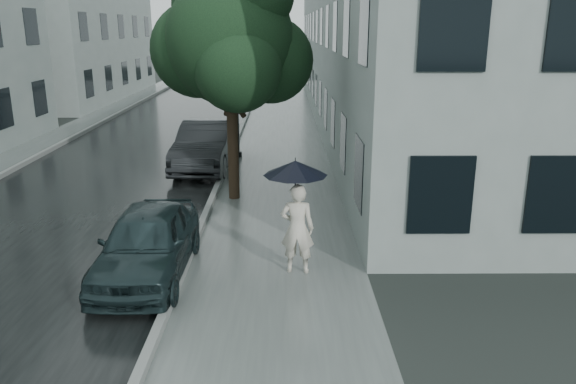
{
  "coord_description": "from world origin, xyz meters",
  "views": [
    {
      "loc": [
        0.39,
        -8.46,
        4.61
      ],
      "look_at": [
        0.48,
        2.72,
        1.3
      ],
      "focal_mm": 35.0,
      "sensor_mm": 36.0,
      "label": 1
    }
  ],
  "objects_px": {
    "pedestrian": "(297,229)",
    "lamp_post": "(232,70)",
    "street_tree": "(230,38)",
    "car_far": "(207,145)",
    "car_near": "(148,242)"
  },
  "relations": [
    {
      "from": "street_tree",
      "to": "car_near",
      "type": "bearing_deg",
      "value": -103.13
    },
    {
      "from": "car_far",
      "to": "pedestrian",
      "type": "bearing_deg",
      "value": -68.47
    },
    {
      "from": "car_far",
      "to": "car_near",
      "type": "bearing_deg",
      "value": -87.19
    },
    {
      "from": "street_tree",
      "to": "car_near",
      "type": "xyz_separation_m",
      "value": [
        -1.21,
        -5.17,
        -3.63
      ]
    },
    {
      "from": "car_near",
      "to": "car_far",
      "type": "xyz_separation_m",
      "value": [
        0.0,
        8.51,
        0.12
      ]
    },
    {
      "from": "lamp_post",
      "to": "street_tree",
      "type": "bearing_deg",
      "value": -78.61
    },
    {
      "from": "car_near",
      "to": "car_far",
      "type": "relative_size",
      "value": 0.82
    },
    {
      "from": "car_near",
      "to": "car_far",
      "type": "height_order",
      "value": "car_far"
    },
    {
      "from": "pedestrian",
      "to": "lamp_post",
      "type": "relative_size",
      "value": 0.32
    },
    {
      "from": "pedestrian",
      "to": "car_far",
      "type": "bearing_deg",
      "value": -65.15
    },
    {
      "from": "pedestrian",
      "to": "lamp_post",
      "type": "height_order",
      "value": "lamp_post"
    },
    {
      "from": "street_tree",
      "to": "car_near",
      "type": "distance_m",
      "value": 6.43
    },
    {
      "from": "street_tree",
      "to": "car_far",
      "type": "relative_size",
      "value": 1.36
    },
    {
      "from": "pedestrian",
      "to": "car_far",
      "type": "height_order",
      "value": "pedestrian"
    },
    {
      "from": "lamp_post",
      "to": "car_far",
      "type": "relative_size",
      "value": 1.16
    }
  ]
}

